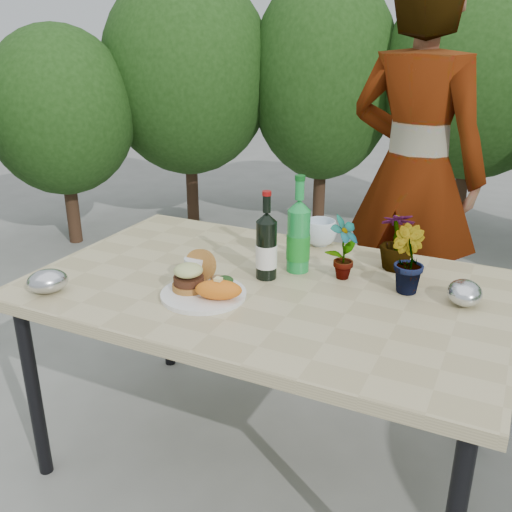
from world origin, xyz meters
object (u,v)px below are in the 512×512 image
at_px(patio_table, 266,299).
at_px(wine_bottle, 266,247).
at_px(person, 414,174).
at_px(dinner_plate, 204,294).

relative_size(patio_table, wine_bottle, 5.13).
xyz_separation_m(wine_bottle, person, (0.28, 1.06, 0.06)).
distance_m(patio_table, wine_bottle, 0.18).
distance_m(patio_table, dinner_plate, 0.24).
height_order(patio_table, wine_bottle, wine_bottle).
height_order(patio_table, person, person).
height_order(dinner_plate, person, person).
distance_m(dinner_plate, person, 1.36).
distance_m(wine_bottle, person, 1.10).
bearing_deg(wine_bottle, patio_table, -86.46).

